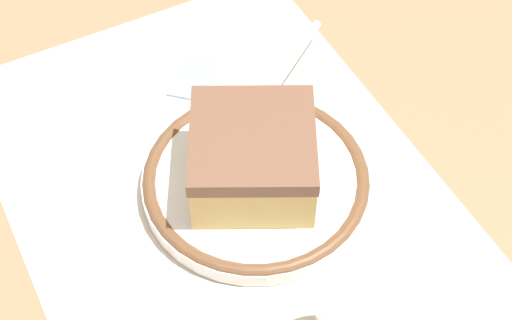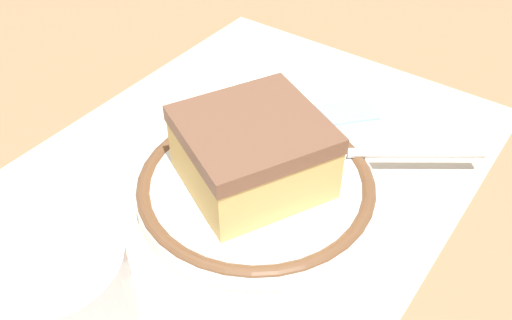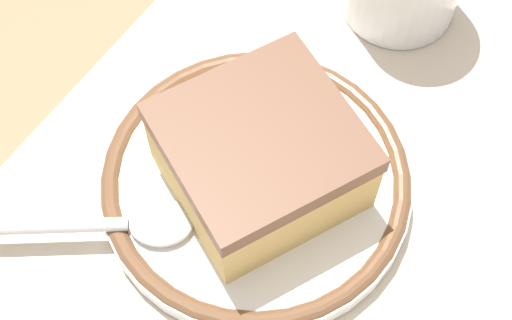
{
  "view_description": "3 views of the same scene",
  "coord_description": "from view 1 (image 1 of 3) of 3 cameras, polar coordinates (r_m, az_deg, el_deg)",
  "views": [
    {
      "loc": [
        -0.28,
        0.14,
        0.48
      ],
      "look_at": [
        0.03,
        -0.02,
        0.03
      ],
      "focal_mm": 54.95,
      "sensor_mm": 36.0,
      "label": 1
    },
    {
      "loc": [
        -0.2,
        -0.19,
        0.29
      ],
      "look_at": [
        0.03,
        -0.02,
        0.03
      ],
      "focal_mm": 39.35,
      "sensor_mm": 36.0,
      "label": 2
    },
    {
      "loc": [
        0.19,
        0.08,
        0.38
      ],
      "look_at": [
        0.03,
        -0.02,
        0.03
      ],
      "focal_mm": 53.25,
      "sensor_mm": 36.0,
      "label": 3
    }
  ],
  "objects": [
    {
      "name": "plate",
      "position": [
        0.59,
        0.0,
        -1.49
      ],
      "size": [
        0.17,
        0.17,
        0.02
      ],
      "color": "white",
      "rests_on": "placemat"
    },
    {
      "name": "cake_slice",
      "position": [
        0.56,
        -0.24,
        0.26
      ],
      "size": [
        0.12,
        0.12,
        0.05
      ],
      "color": "#DBB76B",
      "rests_on": "plate"
    },
    {
      "name": "sugar_packet",
      "position": [
        0.67,
        -4.66,
        6.19
      ],
      "size": [
        0.06,
        0.06,
        0.01
      ],
      "primitive_type": "cube",
      "rotation": [
        0.0,
        0.0,
        5.55
      ],
      "color": "#8CB2E0",
      "rests_on": "placemat"
    },
    {
      "name": "placemat",
      "position": [
        0.57,
        -0.6,
        -5.12
      ],
      "size": [
        0.5,
        0.3,
        0.0
      ],
      "primitive_type": "cube",
      "color": "beige",
      "rests_on": "ground_plane"
    },
    {
      "name": "spoon",
      "position": [
        0.63,
        1.11,
        5.02
      ],
      "size": [
        0.09,
        0.12,
        0.01
      ],
      "color": "silver",
      "rests_on": "plate"
    },
    {
      "name": "ground_plane",
      "position": [
        0.57,
        -0.6,
        -5.16
      ],
      "size": [
        2.4,
        2.4,
        0.0
      ],
      "primitive_type": "plane",
      "color": "#9E7551"
    },
    {
      "name": "napkin",
      "position": [
        0.65,
        -11.48,
        3.41
      ],
      "size": [
        0.13,
        0.13,
        0.0
      ],
      "primitive_type": "cube",
      "rotation": [
        0.0,
        0.0,
        2.07
      ],
      "color": "white",
      "rests_on": "placemat"
    }
  ]
}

